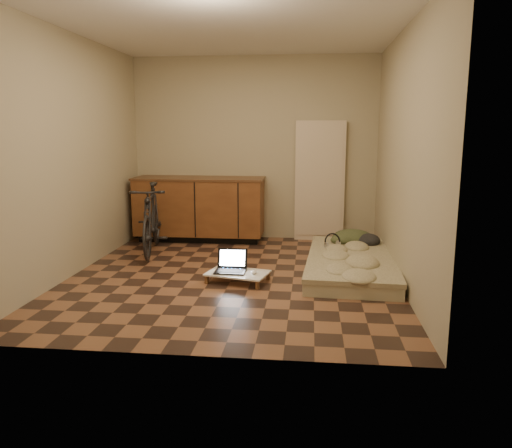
# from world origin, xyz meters

# --- Properties ---
(room_shell) EXTENTS (3.50, 4.00, 2.60)m
(room_shell) POSITION_xyz_m (0.00, 0.00, 1.30)
(room_shell) COLOR brown
(room_shell) RESTS_ON ground
(cabinets) EXTENTS (1.84, 0.62, 0.91)m
(cabinets) POSITION_xyz_m (-0.75, 1.70, 0.47)
(cabinets) COLOR black
(cabinets) RESTS_ON ground
(appliance_panel) EXTENTS (0.70, 0.10, 1.70)m
(appliance_panel) POSITION_xyz_m (0.95, 1.94, 0.85)
(appliance_panel) COLOR beige
(appliance_panel) RESTS_ON ground
(bicycle) EXTENTS (0.72, 1.58, 0.99)m
(bicycle) POSITION_xyz_m (-1.20, 0.90, 0.49)
(bicycle) COLOR black
(bicycle) RESTS_ON ground
(futon) EXTENTS (1.09, 2.08, 0.17)m
(futon) POSITION_xyz_m (1.30, 0.33, 0.09)
(futon) COLOR #BAB495
(futon) RESTS_ON ground
(clothing_pile) EXTENTS (0.57, 0.49, 0.22)m
(clothing_pile) POSITION_xyz_m (1.41, 1.08, 0.28)
(clothing_pile) COLOR #374126
(clothing_pile) RESTS_ON futon
(headphones) EXTENTS (0.30, 0.29, 0.15)m
(headphones) POSITION_xyz_m (1.10, 0.73, 0.25)
(headphones) COLOR black
(headphones) RESTS_ON futon
(lap_desk) EXTENTS (0.70, 0.53, 0.10)m
(lap_desk) POSITION_xyz_m (0.08, -0.23, 0.09)
(lap_desk) COLOR brown
(lap_desk) RESTS_ON ground
(laptop) EXTENTS (0.32, 0.29, 0.22)m
(laptop) POSITION_xyz_m (0.00, -0.19, 0.15)
(laptop) COLOR black
(laptop) RESTS_ON lap_desk
(mouse) EXTENTS (0.07, 0.11, 0.04)m
(mouse) POSITION_xyz_m (0.25, -0.26, 0.12)
(mouse) COLOR white
(mouse) RESTS_ON lap_desk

